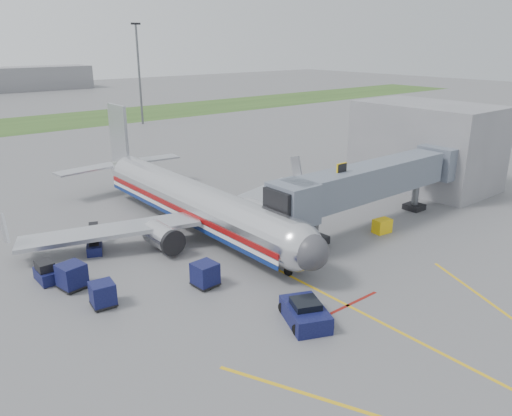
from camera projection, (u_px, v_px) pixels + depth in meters
ground at (306, 284)px, 36.91m from camera, size 400.00×400.00×0.00m
apron_markings at (389, 327)px, 31.47m from camera, size 21.52×50.00×0.01m
airliner at (194, 201)px, 47.25m from camera, size 32.10×35.67×10.25m
jet_bridge at (368, 182)px, 46.84m from camera, size 25.30×4.00×6.90m
terminal at (426, 145)px, 60.60m from camera, size 10.00×16.00×10.00m
light_mast_right at (139, 72)px, 103.46m from camera, size 2.00×0.44×20.40m
pushback_tug at (305, 313)px, 31.74m from camera, size 3.63×4.38×1.57m
baggage_tug at (46, 273)px, 37.11m from camera, size 1.23×2.31×1.61m
baggage_cart_a at (103, 294)px, 33.66m from camera, size 1.78×1.78×1.71m
baggage_cart_b at (72, 276)px, 36.02m from camera, size 2.06×2.06×1.90m
baggage_cart_c at (205, 274)px, 36.39m from camera, size 1.80×1.80×1.81m
belt_loader at (95, 245)px, 42.76m from camera, size 2.40×3.89×1.85m
ground_power_cart at (382, 226)px, 46.60m from camera, size 1.77×1.29×1.32m
ramp_worker at (204, 268)px, 37.87m from camera, size 0.66×0.62×1.51m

